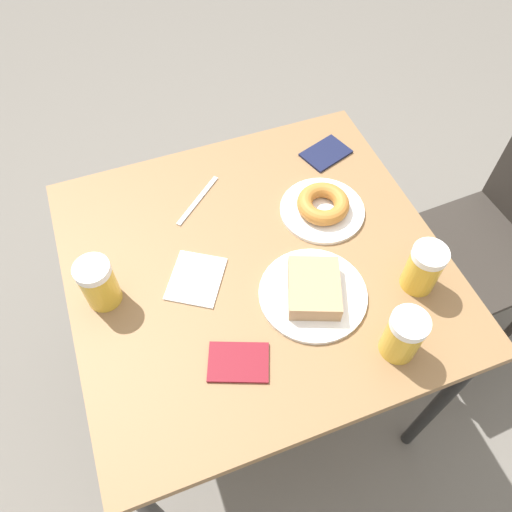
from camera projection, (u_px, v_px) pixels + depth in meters
name	position (u px, v px, depth m)	size (l,w,h in m)	color
ground_plane	(256.00, 377.00, 1.80)	(8.00, 8.00, 0.00)	#666059
table	(256.00, 276.00, 1.24)	(0.84, 0.88, 0.75)	olive
plate_with_cake	(313.00, 291.00, 1.11)	(0.25, 0.25, 0.05)	white
plate_with_donut	(323.00, 206.00, 1.25)	(0.21, 0.21, 0.05)	white
beer_mug_left	(98.00, 283.00, 1.07)	(0.08, 0.08, 0.13)	gold
beer_mug_center	(424.00, 268.00, 1.10)	(0.08, 0.08, 0.13)	gold
beer_mug_right	(404.00, 335.00, 1.00)	(0.08, 0.08, 0.13)	gold
napkin_folded	(196.00, 277.00, 1.15)	(0.18, 0.17, 0.00)	white
fork	(198.00, 200.00, 1.29)	(0.13, 0.15, 0.00)	silver
passport_near_edge	(326.00, 153.00, 1.38)	(0.12, 0.15, 0.01)	#141938
passport_far_edge	(238.00, 362.00, 1.03)	(0.13, 0.15, 0.01)	maroon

